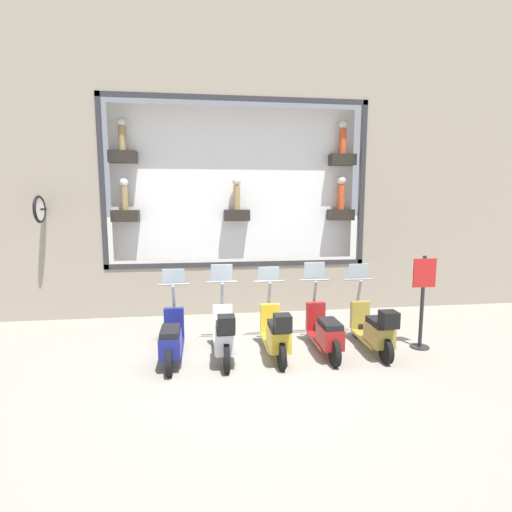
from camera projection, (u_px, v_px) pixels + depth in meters
name	position (u px, v px, depth m)	size (l,w,h in m)	color
ground_plane	(256.00, 369.00, 6.75)	(120.00, 120.00, 0.00)	gray
building_facade	(237.00, 129.00, 9.65)	(1.23, 36.00, 8.91)	gray
scooter_olive_0	(374.00, 329.00, 7.43)	(1.79, 0.61, 1.55)	black
scooter_red_1	(325.00, 332.00, 7.38)	(1.79, 0.60, 1.61)	black
scooter_yellow_2	(276.00, 333.00, 7.19)	(1.79, 0.60, 1.53)	black
scooter_white_3	(225.00, 335.00, 7.07)	(1.80, 0.60, 1.60)	black
scooter_navy_4	(172.00, 339.00, 7.02)	(1.79, 0.60, 1.53)	black
shop_sign_post	(423.00, 298.00, 7.61)	(0.36, 0.45, 1.80)	#232326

